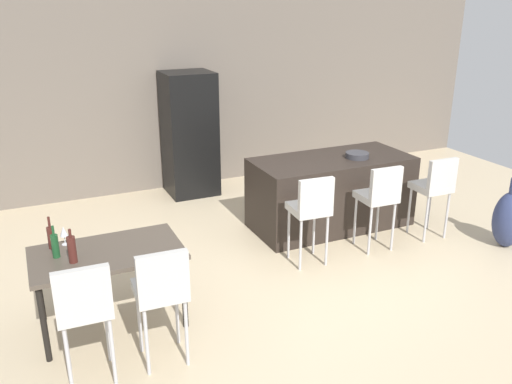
{
  "coord_description": "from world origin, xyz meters",
  "views": [
    {
      "loc": [
        -2.79,
        -4.69,
        2.83
      ],
      "look_at": [
        -0.56,
        0.23,
        0.85
      ],
      "focal_mm": 37.13,
      "sensor_mm": 36.0,
      "label": 1
    }
  ],
  "objects_px": {
    "refrigerator": "(190,134)",
    "wine_bottle_far": "(72,249)",
    "bar_chair_right": "(435,185)",
    "dining_chair_far": "(161,288)",
    "bar_chair_middle": "(379,194)",
    "dining_chair_near": "(84,305)",
    "wine_bottle_right": "(51,237)",
    "fruit_bowl": "(357,155)",
    "wine_bottle_end": "(55,245)",
    "floor_vase": "(509,219)",
    "kitchen_island": "(331,192)",
    "wine_glass_left": "(64,232)",
    "dining_table": "(107,259)",
    "bar_chair_left": "(311,206)"
  },
  "relations": [
    {
      "from": "dining_chair_far",
      "to": "fruit_bowl",
      "type": "xyz_separation_m",
      "value": [
        3.03,
        1.76,
        0.26
      ]
    },
    {
      "from": "wine_bottle_far",
      "to": "dining_chair_far",
      "type": "bearing_deg",
      "value": -48.35
    },
    {
      "from": "wine_bottle_right",
      "to": "kitchen_island",
      "type": "bearing_deg",
      "value": 14.0
    },
    {
      "from": "wine_bottle_far",
      "to": "fruit_bowl",
      "type": "height_order",
      "value": "wine_bottle_far"
    },
    {
      "from": "dining_chair_far",
      "to": "wine_bottle_end",
      "type": "height_order",
      "value": "dining_chair_far"
    },
    {
      "from": "bar_chair_left",
      "to": "dining_chair_near",
      "type": "relative_size",
      "value": 1.0
    },
    {
      "from": "bar_chair_left",
      "to": "fruit_bowl",
      "type": "height_order",
      "value": "bar_chair_left"
    },
    {
      "from": "wine_glass_left",
      "to": "floor_vase",
      "type": "xyz_separation_m",
      "value": [
        4.94,
        -0.6,
        -0.51
      ]
    },
    {
      "from": "floor_vase",
      "to": "bar_chair_left",
      "type": "bearing_deg",
      "value": 166.3
    },
    {
      "from": "wine_bottle_end",
      "to": "wine_bottle_far",
      "type": "distance_m",
      "value": 0.2
    },
    {
      "from": "wine_glass_left",
      "to": "refrigerator",
      "type": "relative_size",
      "value": 0.09
    },
    {
      "from": "bar_chair_left",
      "to": "floor_vase",
      "type": "relative_size",
      "value": 1.22
    },
    {
      "from": "bar_chair_right",
      "to": "dining_chair_far",
      "type": "xyz_separation_m",
      "value": [
        -3.67,
        -1.02,
        0.0
      ]
    },
    {
      "from": "bar_chair_left",
      "to": "wine_bottle_end",
      "type": "distance_m",
      "value": 2.65
    },
    {
      "from": "bar_chair_middle",
      "to": "kitchen_island",
      "type": "bearing_deg",
      "value": 97.77
    },
    {
      "from": "wine_bottle_far",
      "to": "floor_vase",
      "type": "height_order",
      "value": "wine_bottle_far"
    },
    {
      "from": "bar_chair_left",
      "to": "bar_chair_right",
      "type": "bearing_deg",
      "value": -0.0
    },
    {
      "from": "wine_bottle_end",
      "to": "wine_glass_left",
      "type": "xyz_separation_m",
      "value": [
        0.09,
        0.23,
        0.01
      ]
    },
    {
      "from": "wine_bottle_far",
      "to": "wine_glass_left",
      "type": "distance_m",
      "value": 0.39
    },
    {
      "from": "kitchen_island",
      "to": "floor_vase",
      "type": "xyz_separation_m",
      "value": [
        1.6,
        -1.43,
        -0.1
      ]
    },
    {
      "from": "bar_chair_right",
      "to": "bar_chair_middle",
      "type": "bearing_deg",
      "value": 180.0
    },
    {
      "from": "kitchen_island",
      "to": "dining_chair_far",
      "type": "height_order",
      "value": "dining_chair_far"
    },
    {
      "from": "fruit_bowl",
      "to": "dining_chair_near",
      "type": "bearing_deg",
      "value": -154.08
    },
    {
      "from": "wine_bottle_right",
      "to": "refrigerator",
      "type": "bearing_deg",
      "value": 52.39
    },
    {
      "from": "bar_chair_left",
      "to": "wine_bottle_right",
      "type": "distance_m",
      "value": 2.66
    },
    {
      "from": "kitchen_island",
      "to": "bar_chair_left",
      "type": "bearing_deg",
      "value": -133.05
    },
    {
      "from": "bar_chair_left",
      "to": "refrigerator",
      "type": "distance_m",
      "value": 2.87
    },
    {
      "from": "bar_chair_middle",
      "to": "refrigerator",
      "type": "bearing_deg",
      "value": 116.19
    },
    {
      "from": "bar_chair_right",
      "to": "dining_chair_far",
      "type": "height_order",
      "value": "same"
    },
    {
      "from": "bar_chair_right",
      "to": "wine_bottle_right",
      "type": "relative_size",
      "value": 3.5
    },
    {
      "from": "refrigerator",
      "to": "wine_bottle_far",
      "type": "bearing_deg",
      "value": -122.63
    },
    {
      "from": "kitchen_island",
      "to": "refrigerator",
      "type": "distance_m",
      "value": 2.39
    },
    {
      "from": "bar_chair_right",
      "to": "dining_table",
      "type": "xyz_separation_m",
      "value": [
        -3.96,
        -0.28,
        -0.03
      ]
    },
    {
      "from": "bar_chair_middle",
      "to": "bar_chair_right",
      "type": "height_order",
      "value": "same"
    },
    {
      "from": "wine_bottle_end",
      "to": "fruit_bowl",
      "type": "distance_m",
      "value": 3.85
    },
    {
      "from": "dining_chair_far",
      "to": "wine_bottle_right",
      "type": "xyz_separation_m",
      "value": [
        -0.72,
        1.01,
        0.15
      ]
    },
    {
      "from": "dining_chair_near",
      "to": "wine_bottle_right",
      "type": "bearing_deg",
      "value": 97.46
    },
    {
      "from": "refrigerator",
      "to": "floor_vase",
      "type": "relative_size",
      "value": 2.13
    },
    {
      "from": "wine_bottle_right",
      "to": "refrigerator",
      "type": "distance_m",
      "value": 3.57
    },
    {
      "from": "dining_table",
      "to": "wine_glass_left",
      "type": "relative_size",
      "value": 7.48
    },
    {
      "from": "bar_chair_left",
      "to": "wine_bottle_end",
      "type": "relative_size",
      "value": 3.59
    },
    {
      "from": "dining_chair_near",
      "to": "wine_bottle_right",
      "type": "xyz_separation_m",
      "value": [
        -0.13,
        1.01,
        0.15
      ]
    },
    {
      "from": "dining_chair_near",
      "to": "wine_glass_left",
      "type": "bearing_deg",
      "value": 91.23
    },
    {
      "from": "dining_table",
      "to": "fruit_bowl",
      "type": "bearing_deg",
      "value": 16.93
    },
    {
      "from": "kitchen_island",
      "to": "wine_glass_left",
      "type": "relative_size",
      "value": 11.77
    },
    {
      "from": "fruit_bowl",
      "to": "kitchen_island",
      "type": "bearing_deg",
      "value": 158.55
    },
    {
      "from": "wine_bottle_end",
      "to": "refrigerator",
      "type": "relative_size",
      "value": 0.16
    },
    {
      "from": "kitchen_island",
      "to": "bar_chair_left",
      "type": "height_order",
      "value": "bar_chair_left"
    },
    {
      "from": "dining_chair_near",
      "to": "fruit_bowl",
      "type": "distance_m",
      "value": 4.02
    },
    {
      "from": "wine_bottle_far",
      "to": "floor_vase",
      "type": "distance_m",
      "value": 4.95
    }
  ]
}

